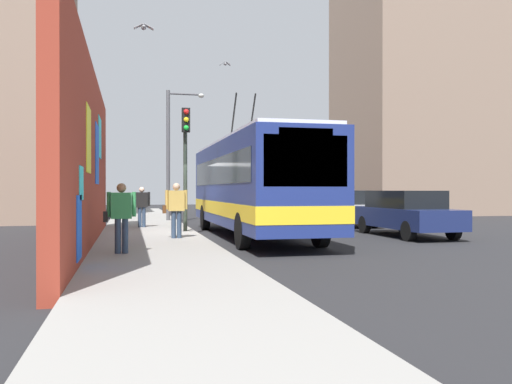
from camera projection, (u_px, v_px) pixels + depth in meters
ground_plane at (196, 236)px, 18.68m from camera, size 80.00×80.00×0.00m
sidewalk_slab at (150, 234)px, 18.31m from camera, size 48.00×3.20×0.15m
graffiti_wall at (88, 159)px, 14.41m from camera, size 14.85×0.32×4.87m
building_far_right at (421, 60)px, 36.25m from camera, size 8.53×9.96×20.83m
city_bus at (252, 183)px, 18.14m from camera, size 11.34×2.50×5.09m
parked_car_navy at (405, 212)px, 18.43m from camera, size 4.83×1.81×1.58m
parked_car_silver at (343, 207)px, 23.82m from camera, size 4.61×1.75×1.58m
parked_car_red at (304, 204)px, 29.05m from camera, size 4.78×1.87×1.58m
parked_car_champagne at (278, 202)px, 34.24m from camera, size 4.75×1.86×1.58m
pedestrian_at_curb at (176, 206)px, 16.09m from camera, size 0.22×0.74×1.66m
pedestrian_midblock at (142, 204)px, 20.84m from camera, size 0.22×0.64×1.57m
pedestrian_near_wall at (121, 213)px, 12.22m from camera, size 0.22×0.73×1.61m
traffic_light at (186, 148)px, 18.73m from camera, size 0.49×0.28×4.34m
street_lamp at (173, 145)px, 25.67m from camera, size 0.44×1.82×6.24m
flying_pigeons at (188, 12)px, 18.44m from camera, size 10.12×4.41×3.67m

